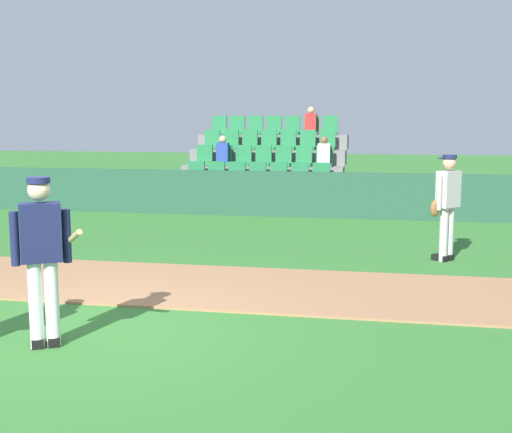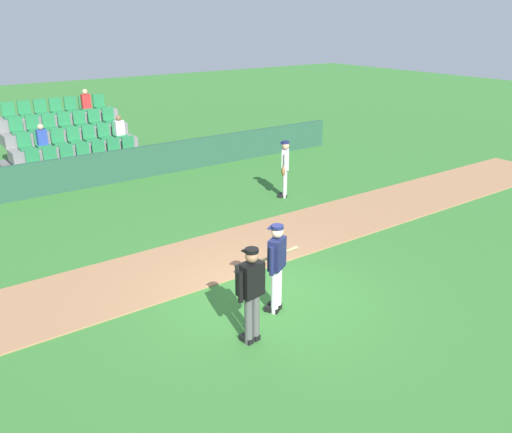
# 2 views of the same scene
# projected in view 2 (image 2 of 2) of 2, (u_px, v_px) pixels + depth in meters

# --- Properties ---
(ground_plane) EXTENTS (80.00, 80.00, 0.00)m
(ground_plane) POSITION_uv_depth(u_px,v_px,m) (267.00, 298.00, 10.63)
(ground_plane) COLOR #33702D
(infield_dirt_path) EXTENTS (28.00, 2.42, 0.03)m
(infield_dirt_path) POSITION_uv_depth(u_px,v_px,m) (207.00, 258.00, 12.35)
(infield_dirt_path) COLOR #9E704C
(infield_dirt_path) RESTS_ON ground
(dugout_fence) EXTENTS (20.00, 0.16, 1.09)m
(dugout_fence) POSITION_uv_depth(u_px,v_px,m) (96.00, 170.00, 17.45)
(dugout_fence) COLOR #234C38
(dugout_fence) RESTS_ON ground
(stadium_bleachers) EXTENTS (4.45, 3.80, 2.70)m
(stadium_bleachers) POSITION_uv_depth(u_px,v_px,m) (73.00, 151.00, 19.13)
(stadium_bleachers) COLOR slate
(stadium_bleachers) RESTS_ON ground
(batter_navy_jersey) EXTENTS (0.74, 0.70, 1.76)m
(batter_navy_jersey) POSITION_uv_depth(u_px,v_px,m) (277.00, 265.00, 9.86)
(batter_navy_jersey) COLOR white
(batter_navy_jersey) RESTS_ON ground
(umpire_home_plate) EXTENTS (0.59, 0.34, 1.76)m
(umpire_home_plate) POSITION_uv_depth(u_px,v_px,m) (251.00, 290.00, 8.89)
(umpire_home_plate) COLOR #4C4C4C
(umpire_home_plate) RESTS_ON ground
(runner_grey_jersey) EXTENTS (0.53, 0.53, 1.76)m
(runner_grey_jersey) POSITION_uv_depth(u_px,v_px,m) (285.00, 167.00, 16.21)
(runner_grey_jersey) COLOR #B2B2B2
(runner_grey_jersey) RESTS_ON ground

